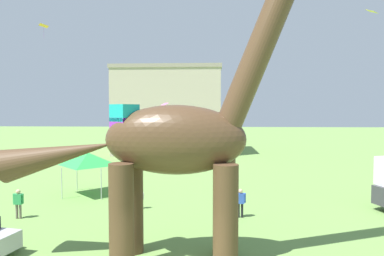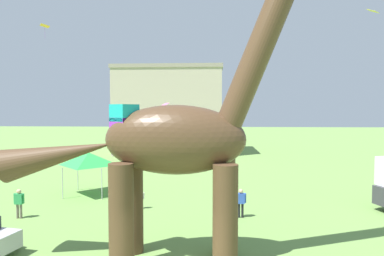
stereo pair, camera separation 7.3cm
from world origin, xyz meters
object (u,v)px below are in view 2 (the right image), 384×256
(kite_drifting, at_px, (124,120))
(kite_high_left, at_px, (45,26))
(person_vendor_side, at_px, (19,201))
(kite_high_right, at_px, (373,11))
(festival_canopy_tent, at_px, (89,159))
(person_strolling_adult, at_px, (241,200))
(dinosaur_sculpture, at_px, (174,140))
(person_watching_child, at_px, (141,197))
(kite_mid_right, at_px, (166,104))

(kite_drifting, bearing_deg, kite_high_left, 123.21)
(person_vendor_side, distance_m, kite_high_right, 30.60)
(festival_canopy_tent, relative_size, kite_drifting, 2.66)
(person_strolling_adult, xyz_separation_m, kite_high_right, (12.04, 11.99, 13.46))
(dinosaur_sculpture, xyz_separation_m, person_vendor_side, (-9.16, 5.10, -3.84))
(person_watching_child, bearing_deg, person_vendor_side, -167.78)
(kite_drifting, xyz_separation_m, kite_high_left, (-11.76, 17.97, 7.98))
(festival_canopy_tent, xyz_separation_m, kite_high_right, (22.37, 7.13, 11.89))
(person_vendor_side, height_order, kite_high_left, kite_high_left)
(person_vendor_side, xyz_separation_m, kite_drifting, (7.25, -5.15, 4.62))
(person_vendor_side, bearing_deg, kite_mid_right, -155.44)
(festival_canopy_tent, bearing_deg, kite_high_left, 132.23)
(dinosaur_sculpture, height_order, person_strolling_adult, dinosaur_sculpture)
(dinosaur_sculpture, relative_size, person_strolling_adult, 8.32)
(dinosaur_sculpture, bearing_deg, kite_drifting, -166.16)
(kite_drifting, bearing_deg, person_watching_child, 97.07)
(person_watching_child, relative_size, kite_drifting, 1.00)
(dinosaur_sculpture, height_order, festival_canopy_tent, dinosaur_sculpture)
(dinosaur_sculpture, bearing_deg, person_strolling_adult, 75.17)
(festival_canopy_tent, distance_m, kite_high_right, 26.32)
(kite_drifting, relative_size, kite_high_right, 0.90)
(kite_mid_right, height_order, kite_high_right, kite_high_right)
(dinosaur_sculpture, xyz_separation_m, person_strolling_adult, (3.07, 5.99, -3.85))
(dinosaur_sculpture, height_order, kite_high_left, kite_high_left)
(person_strolling_adult, xyz_separation_m, kite_drifting, (-4.99, -6.04, 4.63))
(kite_mid_right, xyz_separation_m, kite_high_left, (-10.60, -2.53, 7.00))
(person_strolling_adult, height_order, festival_canopy_tent, festival_canopy_tent)
(kite_mid_right, bearing_deg, person_vendor_side, -111.62)
(kite_mid_right, relative_size, kite_high_right, 0.68)
(person_strolling_adult, height_order, person_vendor_side, person_vendor_side)
(person_strolling_adult, relative_size, kite_drifting, 1.35)
(person_watching_child, relative_size, festival_canopy_tent, 0.38)
(person_vendor_side, bearing_deg, kite_drifting, 100.79)
(person_strolling_adult, distance_m, kite_high_right, 21.68)
(festival_canopy_tent, height_order, kite_high_right, kite_high_right)
(person_vendor_side, relative_size, kite_high_left, 1.31)
(person_watching_child, height_order, person_vendor_side, person_vendor_side)
(kite_high_right, bearing_deg, dinosaur_sculpture, -130.03)
(person_vendor_side, height_order, kite_high_right, kite_high_right)
(festival_canopy_tent, xyz_separation_m, kite_mid_right, (4.19, 9.60, 4.04))
(dinosaur_sculpture, bearing_deg, festival_canopy_tent, 136.10)
(person_watching_child, xyz_separation_m, festival_canopy_tent, (-4.42, 3.45, 1.83))
(kite_drifting, bearing_deg, dinosaur_sculpture, 1.52)
(person_strolling_adult, bearing_deg, kite_high_left, -152.21)
(person_vendor_side, xyz_separation_m, kite_high_left, (-4.52, 12.83, 12.60))
(person_watching_child, distance_m, kite_high_right, 24.95)
(dinosaur_sculpture, bearing_deg, kite_high_right, 62.28)
(dinosaur_sculpture, xyz_separation_m, kite_high_left, (-13.68, 17.92, 8.76))
(person_vendor_side, xyz_separation_m, kite_high_right, (24.27, 12.89, 13.45))
(person_watching_child, xyz_separation_m, person_vendor_side, (-6.32, -2.30, 0.27))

